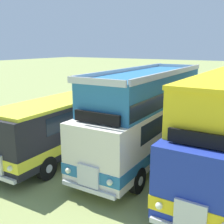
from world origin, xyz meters
The scene contains 2 objects.
bus_first_in_row centered at (-15.42, -0.25, 1.76)m, with size 2.76×11.61×2.99m.
bus_second_in_row centered at (-11.56, 0.05, 2.36)m, with size 2.65×10.01×4.52m.
Camera 1 is at (-6.10, -12.37, 5.61)m, focal length 44.84 mm.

